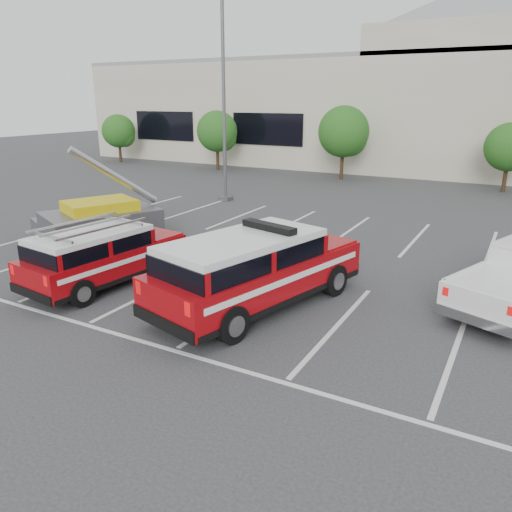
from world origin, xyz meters
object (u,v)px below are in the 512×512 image
at_px(tree_left, 218,133).
at_px(fire_chief_suv, 255,275).
at_px(tree_mid_left, 345,134).
at_px(tree_mid_right, 511,149).
at_px(utility_rig, 98,223).
at_px(tree_far_left, 120,132).
at_px(convention_building, 452,106).
at_px(light_pole_left, 224,100).
at_px(ladder_suv, 103,259).

relative_size(tree_left, fire_chief_suv, 0.68).
height_order(tree_mid_left, tree_mid_right, tree_mid_left).
relative_size(fire_chief_suv, utility_rig, 1.32).
height_order(tree_left, utility_rig, tree_left).
relative_size(tree_far_left, tree_mid_right, 1.00).
xyz_separation_m(convention_building, tree_far_left, (-25.09, -9.82, -2.22)).
height_order(convention_building, tree_far_left, convention_building).
relative_size(light_pole_left, ladder_suv, 2.03).
distance_m(tree_mid_left, fire_chief_suv, 22.60).
height_order(convention_building, tree_left, convention_building).
distance_m(tree_mid_right, ladder_suv, 24.54).
bearing_deg(tree_left, fire_chief_suv, -55.07).
bearing_deg(utility_rig, ladder_suv, -17.96).
relative_size(convention_building, ladder_suv, 11.89).
xyz_separation_m(tree_far_left, tree_mid_left, (20.00, 0.00, 0.54)).
xyz_separation_m(tree_far_left, utility_rig, (17.01, -19.31, -1.77)).
height_order(light_pole_left, ladder_suv, light_pole_left).
xyz_separation_m(tree_far_left, ladder_suv, (20.54, -22.57, -1.74)).
relative_size(convention_building, tree_mid_right, 15.04).
height_order(tree_far_left, ladder_suv, tree_far_left).
bearing_deg(ladder_suv, convention_building, 88.77).
relative_size(tree_far_left, utility_rig, 0.80).
bearing_deg(fire_chief_suv, light_pole_left, 140.11).
xyz_separation_m(tree_mid_left, tree_mid_right, (10.00, -0.00, -0.54)).
height_order(convention_building, fire_chief_suv, convention_building).
height_order(tree_mid_right, fire_chief_suv, tree_mid_right).
bearing_deg(light_pole_left, tree_mid_right, 37.50).
xyz_separation_m(convention_building, utility_rig, (-8.08, -29.13, -3.99)).
bearing_deg(ladder_suv, tree_mid_right, 74.03).
distance_m(tree_mid_left, tree_mid_right, 10.01).
xyz_separation_m(ladder_suv, utility_rig, (-3.54, 3.26, -0.03)).
relative_size(light_pole_left, fire_chief_suv, 1.56).
relative_size(tree_left, ladder_suv, 0.88).
distance_m(light_pole_left, fire_chief_suv, 15.11).
distance_m(tree_mid_right, fire_chief_suv, 22.43).
height_order(tree_mid_left, utility_rig, tree_mid_left).
bearing_deg(convention_building, ladder_suv, -97.99).
bearing_deg(light_pole_left, tree_far_left, 149.29).
bearing_deg(light_pole_left, utility_rig, -89.39).
xyz_separation_m(convention_building, tree_mid_right, (4.91, -9.82, -2.22)).
height_order(tree_far_left, tree_left, tree_left).
bearing_deg(tree_mid_left, tree_far_left, -180.00).
relative_size(tree_mid_left, ladder_suv, 0.96).
distance_m(light_pole_left, ladder_suv, 13.77).
bearing_deg(tree_mid_left, convention_building, 62.60).
bearing_deg(tree_mid_right, tree_left, 180.00).
distance_m(tree_mid_right, light_pole_left, 16.72).
relative_size(convention_building, tree_left, 13.58).
height_order(tree_left, tree_mid_left, tree_mid_left).
bearing_deg(light_pole_left, convention_building, 67.61).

